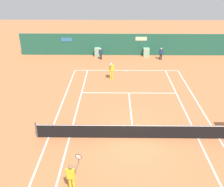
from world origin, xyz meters
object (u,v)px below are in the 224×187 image
Objects in this scene: player_near_side at (72,175)px; ball_kid_centre_post at (161,53)px; ball_kid_right_post at (101,53)px; tennis_ball_by_sideline at (74,84)px; player_on_baseline at (111,69)px; tennis_ball_mid_court at (104,81)px.

player_near_side is 1.31× the size of ball_kid_centre_post.
tennis_ball_by_sideline is (-2.06, -7.13, -0.73)m from ball_kid_right_post.
player_on_baseline is 1.34m from tennis_ball_mid_court.
player_on_baseline is 27.54× the size of tennis_ball_mid_court.
ball_kid_right_post is at bearing 100.38° from player_near_side.
ball_kid_centre_post is at bearing 173.79° from ball_kid_right_post.
tennis_ball_mid_court is 1.00× the size of tennis_ball_by_sideline.
ball_kid_right_post is at bearing -8.15° from ball_kid_centre_post.
tennis_ball_by_sideline is at bearing 30.44° from ball_kid_centre_post.
tennis_ball_mid_court is (0.93, 13.05, -0.89)m from player_near_side.
player_near_side is at bearing 61.81° from player_on_baseline.
player_on_baseline reaches higher than tennis_ball_mid_court.
ball_kid_centre_post is at bearing 38.59° from tennis_ball_by_sideline.
player_on_baseline reaches higher than player_near_side.
tennis_ball_by_sideline is at bearing 0.33° from player_on_baseline.
player_on_baseline reaches higher than ball_kid_centre_post.
tennis_ball_mid_court is (0.60, -6.41, -0.73)m from ball_kid_right_post.
player_on_baseline is 27.54× the size of tennis_ball_by_sideline.
player_on_baseline is 1.41× the size of ball_kid_right_post.
player_near_side is at bearing -81.99° from tennis_ball_by_sideline.
ball_kid_centre_post reaches higher than tennis_ball_mid_court.
player_on_baseline is at bearing 38.02° from ball_kid_centre_post.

